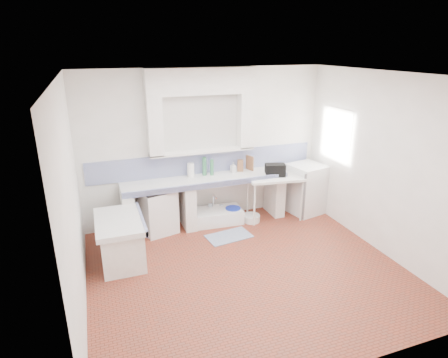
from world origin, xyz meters
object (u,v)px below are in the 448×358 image
object	(u,v)px
stove	(158,211)
sink	(217,217)
fridge	(306,189)
side_table	(274,197)

from	to	relation	value
stove	sink	xyz separation A→B (m)	(1.08, -0.00, -0.28)
stove	fridge	world-z (taller)	fridge
side_table	fridge	xyz separation A→B (m)	(0.72, 0.07, 0.06)
sink	fridge	world-z (taller)	fridge
stove	sink	size ratio (longest dim) A/B	0.83
stove	sink	world-z (taller)	stove
fridge	stove	bearing A→B (deg)	164.89
stove	fridge	xyz separation A→B (m)	(2.90, -0.13, 0.09)
stove	fridge	bearing A→B (deg)	-15.94
sink	fridge	size ratio (longest dim) A/B	0.97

